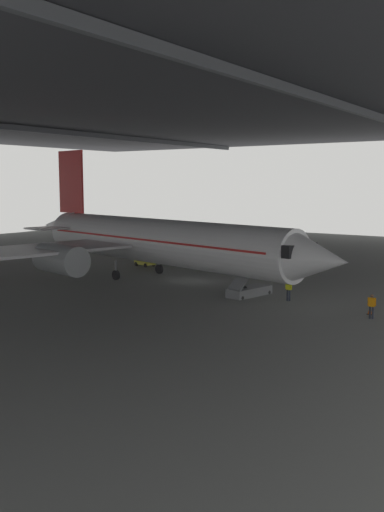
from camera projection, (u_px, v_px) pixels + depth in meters
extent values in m
plane|color=slate|center=(182.00, 282.00, 51.41)|extent=(110.00, 110.00, 0.00)
cube|color=#38383D|center=(71.00, 104.00, 57.02)|extent=(121.00, 99.00, 1.20)
cube|color=#4C4F54|center=(299.00, 92.00, 43.15)|extent=(115.50, 0.50, 0.70)
cylinder|color=white|center=(158.00, 241.00, 51.93)|extent=(10.06, 30.84, 4.11)
cone|color=white|center=(317.00, 259.00, 39.66)|extent=(4.92, 5.63, 4.03)
cube|color=black|center=(287.00, 249.00, 41.45)|extent=(3.99, 3.51, 0.90)
cone|color=white|center=(60.00, 226.00, 64.15)|extent=(4.72, 7.13, 3.49)
cube|color=red|center=(71.00, 182.00, 61.65)|extent=(1.12, 4.44, 6.72)
cube|color=white|center=(100.00, 225.00, 63.44)|extent=(5.79, 4.33, 0.16)
cube|color=white|center=(54.00, 228.00, 59.49)|extent=(5.79, 4.33, 0.16)
cube|color=white|center=(202.00, 235.00, 62.85)|extent=(18.32, 10.71, 0.24)
cylinder|color=#9EA3A8|center=(203.00, 244.00, 59.93)|extent=(3.55, 5.74, 2.55)
cube|color=white|center=(25.00, 251.00, 48.21)|extent=(18.32, 10.71, 0.24)
cylinder|color=#9EA3A8|center=(61.00, 259.00, 48.12)|extent=(3.55, 5.74, 2.55)
cube|color=red|center=(158.00, 238.00, 51.89)|extent=(9.70, 28.66, 0.16)
cylinder|color=#9EA3A8|center=(243.00, 281.00, 44.90)|extent=(0.20, 0.20, 1.15)
cylinder|color=black|center=(242.00, 291.00, 45.00)|extent=(0.47, 0.94, 0.90)
cylinder|color=#9EA3A8|center=(159.00, 261.00, 56.20)|extent=(0.20, 0.20, 1.15)
cylinder|color=black|center=(159.00, 269.00, 56.30)|extent=(0.47, 0.94, 0.90)
cylinder|color=#9EA3A8|center=(116.00, 267.00, 52.55)|extent=(0.20, 0.20, 1.15)
cylinder|color=black|center=(116.00, 275.00, 52.65)|extent=(0.47, 0.94, 0.90)
cube|color=slate|center=(249.00, 291.00, 45.31)|extent=(4.25, 2.26, 0.70)
cube|color=slate|center=(250.00, 268.00, 45.06)|extent=(3.93, 2.01, 3.25)
cube|color=slate|center=(264.00, 246.00, 46.12)|extent=(1.33, 1.49, 0.12)
cylinder|color=black|center=(259.00, 239.00, 46.48)|extent=(0.06, 0.06, 1.00)
cylinder|color=black|center=(270.00, 240.00, 45.62)|extent=(0.06, 0.06, 1.00)
cylinder|color=black|center=(256.00, 290.00, 46.97)|extent=(0.32, 0.18, 0.30)
cylinder|color=black|center=(269.00, 292.00, 45.97)|extent=(0.32, 0.18, 0.30)
cylinder|color=black|center=(229.00, 295.00, 44.70)|extent=(0.32, 0.18, 0.30)
cylinder|color=black|center=(242.00, 298.00, 43.70)|extent=(0.32, 0.18, 0.30)
cylinder|color=#232838|center=(370.00, 313.00, 37.60)|extent=(0.14, 0.14, 0.84)
cylinder|color=#232838|center=(373.00, 313.00, 37.51)|extent=(0.14, 0.14, 0.84)
cube|color=orange|center=(372.00, 302.00, 37.46)|extent=(0.26, 0.38, 0.59)
cylinder|color=orange|center=(368.00, 301.00, 37.57)|extent=(0.09, 0.09, 0.56)
cylinder|color=orange|center=(375.00, 302.00, 37.35)|extent=(0.09, 0.09, 0.56)
sphere|color=brown|center=(372.00, 296.00, 37.41)|extent=(0.23, 0.23, 0.23)
cylinder|color=#232838|center=(290.00, 296.00, 43.19)|extent=(0.14, 0.14, 0.87)
cylinder|color=#232838|center=(287.00, 295.00, 43.30)|extent=(0.14, 0.14, 0.87)
cube|color=yellow|center=(289.00, 286.00, 43.15)|extent=(0.24, 0.37, 0.61)
cylinder|color=yellow|center=(291.00, 286.00, 43.00)|extent=(0.09, 0.09, 0.58)
cylinder|color=yellow|center=(286.00, 285.00, 43.28)|extent=(0.09, 0.09, 0.58)
sphere|color=beige|center=(289.00, 280.00, 43.09)|extent=(0.23, 0.23, 0.23)
cube|color=black|center=(370.00, 314.00, 38.84)|extent=(0.36, 0.36, 0.04)
cone|color=orange|center=(370.00, 310.00, 38.80)|extent=(0.30, 0.30, 0.56)
cube|color=yellow|center=(145.00, 261.00, 61.29)|extent=(1.59, 2.39, 0.70)
cylinder|color=black|center=(154.00, 264.00, 61.15)|extent=(0.26, 0.47, 0.44)
cylinder|color=black|center=(146.00, 265.00, 60.39)|extent=(0.26, 0.47, 0.44)
cylinder|color=black|center=(144.00, 263.00, 62.28)|extent=(0.26, 0.47, 0.44)
cylinder|color=black|center=(136.00, 264.00, 61.52)|extent=(0.26, 0.47, 0.44)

